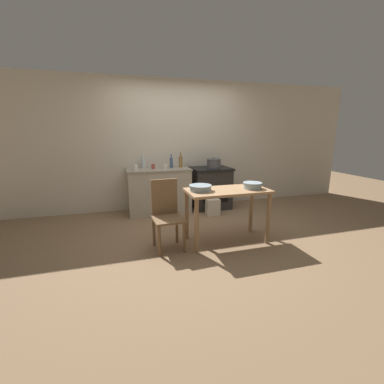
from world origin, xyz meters
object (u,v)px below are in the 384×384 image
Objects in this scene: mixing_bowl_small at (252,185)px; cup_center_left at (135,168)px; chair at (167,213)px; stock_pot at (214,163)px; flour_sack at (213,207)px; mixing_bowl_large at (200,188)px; bottle_mid_left at (171,163)px; stove at (210,188)px; cup_center at (165,167)px; work_table at (227,198)px; bottle_far_left at (143,162)px; cup_center_right at (153,166)px; bottle_left at (181,162)px.

cup_center_left is at bearing 134.19° from mixing_bowl_small.
stock_pot reaches higher than chair.
cup_center_left reaches higher than flour_sack.
mixing_bowl_large is 1.65m from bottle_mid_left.
cup_center_left reaches higher than stove.
chair is at bearing -100.34° from cup_center.
mixing_bowl_large reaches higher than stove.
chair is 3.51× the size of bottle_mid_left.
cup_center is (0.25, 1.39, 0.42)m from chair.
work_table is 2.10m from bottle_far_left.
mixing_bowl_large is at bearing -75.61° from cup_center_right.
bottle_mid_left is (-0.81, 0.03, 0.54)m from stove.
cup_center is (-0.96, 1.49, 0.10)m from mixing_bowl_small.
bottle_mid_left reaches higher than stock_pot.
mixing_bowl_large is at bearing -81.40° from cup_center.
work_table is 1.77m from bottle_mid_left.
stove is 3.12× the size of mixing_bowl_small.
bottle_left reaches higher than bottle_mid_left.
cup_center_left is (-1.38, 0.34, 0.76)m from flour_sack.
stove is 8.87× the size of cup_center_right.
chair is 8.95× the size of cup_center.
stove is 1.26m from cup_center_right.
cup_center is at bearing -5.18° from cup_center_left.
cup_center is at bearing -145.24° from bottle_left.
bottle_far_left is at bearing 163.24° from bottle_mid_left.
stock_pot is at bearing 68.62° from flour_sack.
bottle_left is at bearing 176.24° from stove.
chair is 3.45× the size of bottle_far_left.
cup_center_left is (-1.54, -0.07, -0.02)m from stock_pot.
cup_center is (-0.97, -0.20, 0.49)m from stove.
work_table is at bearing -7.48° from chair.
bottle_far_left is 0.27m from cup_center_right.
bottle_mid_left is 0.37m from cup_center_right.
cup_center_left is (-0.75, 1.46, 0.10)m from mixing_bowl_large.
stove is 1.83m from mixing_bowl_large.
flour_sack is (-0.13, -0.49, -0.27)m from stove.
cup_center is (-0.35, -0.24, -0.06)m from bottle_left.
bottle_left is 0.43m from cup_center.
stock_pot is 2.77× the size of cup_center_left.
mixing_bowl_large is (-0.76, -1.62, 0.39)m from stove.
stove is 0.97m from bottle_mid_left.
bottle_far_left is 0.53m from cup_center.
bottle_mid_left is 0.73m from cup_center_left.
stock_pot is at bearing 6.82° from cup_center.
bottle_mid_left is at bearing 71.98° from chair.
bottle_left is at bearing 34.76° from cup_center.
cup_center_left is (-0.70, -0.18, -0.05)m from bottle_mid_left.
cup_center reaches higher than flour_sack.
stock_pot reaches higher than mixing_bowl_large.
cup_center_right is (-0.41, 1.59, 0.10)m from mixing_bowl_large.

